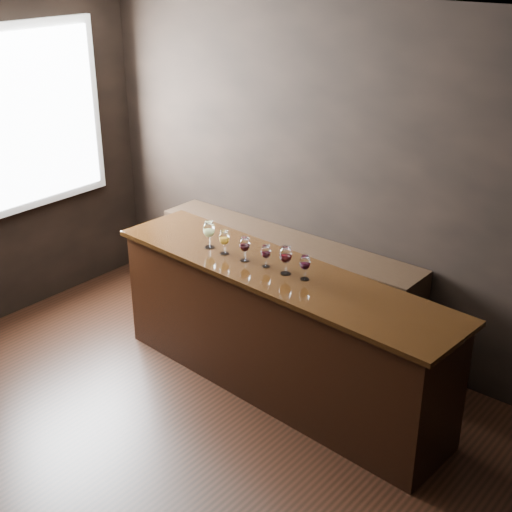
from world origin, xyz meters
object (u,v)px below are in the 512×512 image
Objects in this scene: glass_red_c at (286,255)px; glass_red_d at (305,263)px; glass_white at (209,230)px; glass_amber at (224,238)px; bar_counter at (278,333)px; back_bar_shelf at (284,286)px; glass_red_a at (245,245)px; glass_red_b at (266,252)px.

glass_red_d is (0.16, 0.01, -0.02)m from glass_red_c.
glass_white reaches higher than glass_amber.
glass_white is 0.73m from glass_red_c.
glass_amber is (-0.49, -0.03, 0.65)m from bar_counter.
bar_counter is at bearing 1.66° from glass_white.
glass_red_c is at bearing 0.30° from glass_white.
back_bar_shelf is at bearing 89.18° from glass_amber.
back_bar_shelf is 1.02m from glass_white.
glass_red_d reaches higher than back_bar_shelf.
glass_amber is 1.00× the size of glass_red_a.
glass_amber is 1.12× the size of glass_red_b.
glass_red_c is at bearing 1.85° from glass_amber.
glass_white is 1.27× the size of glass_red_b.
glass_amber is at bearing -4.85° from glass_white.
back_bar_shelf is 1.02m from glass_red_a.
glass_red_c reaches higher than bar_counter.
glass_white is 1.13× the size of glass_red_a.
glass_red_b is (0.38, 0.02, -0.01)m from glass_amber.
back_bar_shelf is (-0.48, 0.71, -0.04)m from bar_counter.
bar_counter is 14.65× the size of glass_red_a.
glass_red_a is at bearing -1.71° from glass_white.
glass_red_c is (0.07, -0.02, 0.66)m from bar_counter.
glass_white is 1.01× the size of glass_red_c.
glass_red_b is (0.37, -0.72, 0.67)m from back_bar_shelf.
glass_red_c is 1.16× the size of glass_red_d.
glass_white is at bearing -174.74° from bar_counter.
glass_red_c is (0.36, 0.01, 0.02)m from glass_red_a.
back_bar_shelf is 13.65× the size of glass_red_d.
bar_counter is at bearing 5.80° from glass_red_a.
glass_red_d reaches higher than bar_counter.
glass_amber is at bearing -177.40° from glass_red_d.
glass_red_a is (-0.30, -0.03, 0.65)m from bar_counter.
glass_white is at bearing -178.82° from glass_red_d.
back_bar_shelf is at bearing 76.13° from glass_white.
glass_red_d is at bearing 5.29° from glass_red_c.
glass_red_c is (0.18, -0.00, 0.03)m from glass_red_b.
glass_red_b is at bearing 0.73° from glass_white.
glass_amber reaches higher than back_bar_shelf.
back_bar_shelf is at bearing 127.93° from bar_counter.
bar_counter is 0.71m from glass_red_a.
glass_red_a is 0.52m from glass_red_d.
glass_amber is 0.20m from glass_red_a.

